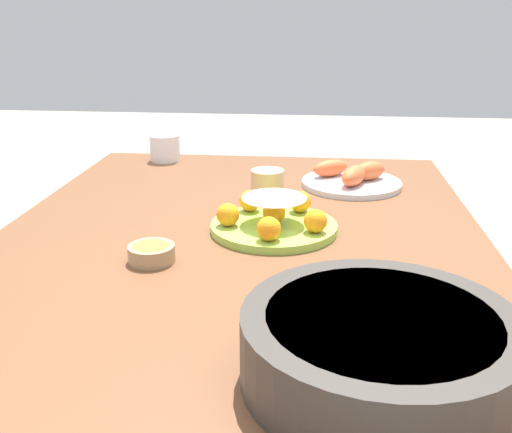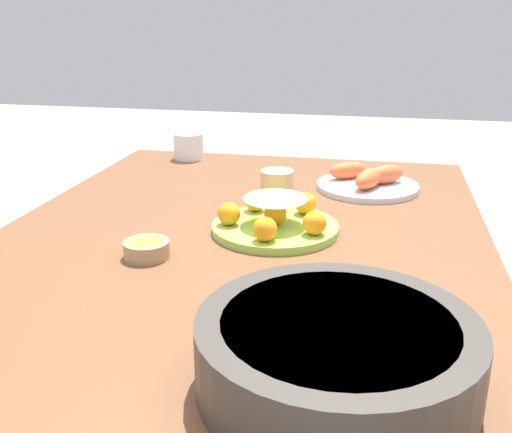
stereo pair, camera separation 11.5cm
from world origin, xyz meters
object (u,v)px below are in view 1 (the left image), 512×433
(dining_table, at_px, (238,287))
(seafood_platter, at_px, (352,179))
(cake_plate, at_px, (273,219))
(cup_far, at_px, (267,187))
(serving_bowl, at_px, (380,346))
(cup_near, at_px, (165,148))
(sauce_bowl, at_px, (151,253))

(dining_table, xyz_separation_m, seafood_platter, (-0.40, 0.24, 0.12))
(dining_table, relative_size, cake_plate, 5.49)
(seafood_platter, bearing_deg, cake_plate, -26.86)
(cake_plate, relative_size, cup_far, 3.27)
(cake_plate, bearing_deg, serving_bowl, 18.00)
(cup_far, bearing_deg, dining_table, -8.81)
(seafood_platter, bearing_deg, cup_near, -112.17)
(cake_plate, distance_m, sauce_bowl, 0.26)
(dining_table, distance_m, sauce_bowl, 0.21)
(serving_bowl, height_order, cup_far, serving_bowl)
(cake_plate, xyz_separation_m, cup_far, (-0.18, -0.03, 0.01))
(sauce_bowl, xyz_separation_m, cup_far, (-0.35, 0.17, 0.02))
(cake_plate, relative_size, cup_near, 2.93)
(cake_plate, relative_size, sauce_bowl, 3.06)
(cake_plate, xyz_separation_m, serving_bowl, (0.49, 0.16, 0.02))
(cake_plate, xyz_separation_m, cup_near, (-0.55, -0.36, 0.01))
(dining_table, bearing_deg, sauce_bowl, -50.69)
(sauce_bowl, distance_m, cup_near, 0.74)
(serving_bowl, distance_m, cup_far, 0.70)
(dining_table, relative_size, sauce_bowl, 16.81)
(cup_near, bearing_deg, cake_plate, 32.80)
(serving_bowl, xyz_separation_m, cup_far, (-0.67, -0.19, -0.01))
(sauce_bowl, xyz_separation_m, seafood_platter, (-0.51, 0.37, 0.00))
(serving_bowl, height_order, cup_near, serving_bowl)
(serving_bowl, bearing_deg, sauce_bowl, -131.58)
(serving_bowl, bearing_deg, cake_plate, -162.00)
(serving_bowl, relative_size, seafood_platter, 1.33)
(dining_table, height_order, cake_plate, cake_plate)
(sauce_bowl, relative_size, cup_far, 1.07)
(dining_table, xyz_separation_m, cake_plate, (-0.06, 0.06, 0.12))
(serving_bowl, xyz_separation_m, sauce_bowl, (-0.32, -0.36, -0.03))
(cake_plate, relative_size, seafood_platter, 1.02)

